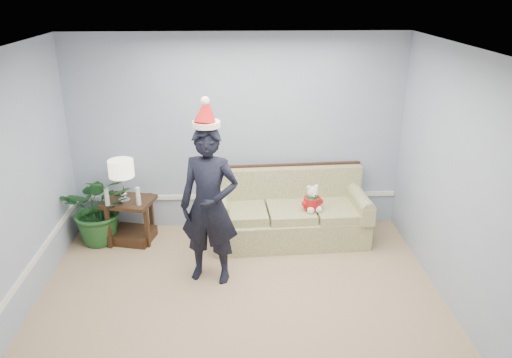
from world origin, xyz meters
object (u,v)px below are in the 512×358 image
object	(u,v)px
sofa	(290,215)
table_lamp	(121,170)
side_table	(131,225)
teddy_bear	(312,201)
man	(209,206)
houseplant	(99,208)

from	to	relation	value
sofa	table_lamp	xyz separation A→B (m)	(-2.18, -0.03, 0.70)
side_table	teddy_bear	distance (m)	2.45
sofa	teddy_bear	xyz separation A→B (m)	(0.26, -0.20, 0.29)
sofa	man	xyz separation A→B (m)	(-1.02, -0.95, 0.59)
teddy_bear	houseplant	bearing A→B (deg)	160.51
side_table	man	xyz separation A→B (m)	(1.12, -0.97, 0.70)
houseplant	man	world-z (taller)	man
side_table	man	distance (m)	1.64
table_lamp	man	xyz separation A→B (m)	(1.16, -0.92, -0.10)
table_lamp	man	size ratio (longest dim) A/B	0.31
man	table_lamp	bearing A→B (deg)	156.13
sofa	side_table	distance (m)	2.14
houseplant	teddy_bear	bearing A→B (deg)	-4.25
sofa	houseplant	bearing A→B (deg)	176.70
sofa	side_table	xyz separation A→B (m)	(-2.14, 0.02, -0.10)
side_table	houseplant	xyz separation A→B (m)	(-0.39, -0.01, 0.26)
table_lamp	houseplant	size ratio (longest dim) A/B	0.58
table_lamp	sofa	bearing A→B (deg)	0.84
man	sofa	bearing A→B (deg)	57.57
sofa	table_lamp	size ratio (longest dim) A/B	3.61
sofa	side_table	bearing A→B (deg)	176.38
side_table	table_lamp	distance (m)	0.80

